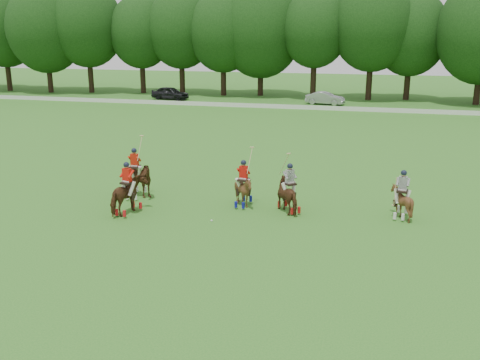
% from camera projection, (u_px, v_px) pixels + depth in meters
% --- Properties ---
extents(ground, '(180.00, 180.00, 0.00)m').
position_uv_depth(ground, '(162.00, 238.00, 21.15)').
color(ground, '#296F1F').
rests_on(ground, ground).
extents(tree_line, '(117.98, 14.32, 14.75)m').
position_uv_depth(tree_line, '(318.00, 29.00, 63.70)').
color(tree_line, black).
rests_on(tree_line, ground).
extents(boundary_rail, '(120.00, 0.10, 0.44)m').
position_uv_depth(boundary_rail, '(301.00, 107.00, 56.53)').
color(boundary_rail, white).
rests_on(boundary_rail, ground).
extents(car_left, '(4.79, 2.46, 1.56)m').
position_uv_depth(car_left, '(170.00, 93.00, 64.62)').
color(car_left, black).
rests_on(car_left, ground).
extents(car_mid, '(4.48, 2.11, 1.42)m').
position_uv_depth(car_mid, '(325.00, 98.00, 60.11)').
color(car_mid, '#A4A4A9').
rests_on(car_mid, ground).
extents(polo_red_a, '(1.28, 2.11, 2.37)m').
position_uv_depth(polo_red_a, '(128.00, 195.00, 23.75)').
color(polo_red_a, '#452812').
rests_on(polo_red_a, ground).
extents(polo_red_b, '(1.87, 1.64, 3.00)m').
position_uv_depth(polo_red_b, '(136.00, 179.00, 26.17)').
color(polo_red_b, '#452812').
rests_on(polo_red_b, ground).
extents(polo_red_c, '(1.31, 1.45, 2.75)m').
position_uv_depth(polo_red_c, '(243.00, 190.00, 24.81)').
color(polo_red_c, '#452812').
rests_on(polo_red_c, ground).
extents(polo_stripe_a, '(1.81, 1.90, 2.79)m').
position_uv_depth(polo_stripe_a, '(289.00, 195.00, 24.03)').
color(polo_stripe_a, '#452812').
rests_on(polo_stripe_a, ground).
extents(polo_stripe_b, '(1.34, 1.45, 2.15)m').
position_uv_depth(polo_stripe_b, '(401.00, 201.00, 23.25)').
color(polo_stripe_b, '#452812').
rests_on(polo_stripe_b, ground).
extents(polo_ball, '(0.09, 0.09, 0.09)m').
position_uv_depth(polo_ball, '(212.00, 221.00, 22.94)').
color(polo_ball, white).
rests_on(polo_ball, ground).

